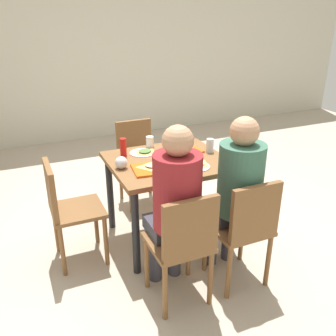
{
  "coord_description": "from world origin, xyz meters",
  "views": [
    {
      "loc": [
        -1.15,
        -2.61,
        1.9
      ],
      "look_at": [
        0.0,
        0.0,
        0.68
      ],
      "focal_mm": 39.0,
      "sensor_mm": 36.0,
      "label": 1
    }
  ],
  "objects_px": {
    "tray_red_far": "(180,151)",
    "paper_plate_center": "(142,153)",
    "condiment_bottle": "(123,147)",
    "soda_can": "(210,146)",
    "chair_far_side": "(137,155)",
    "person_in_red": "(175,199)",
    "pizza_slice_a": "(155,166)",
    "chair_near_left": "(183,242)",
    "paper_plate_near_edge": "(196,166)",
    "pizza_slice_c": "(145,151)",
    "tray_red_near": "(156,168)",
    "plastic_cup_b": "(190,169)",
    "pizza_slice_b": "(182,150)",
    "main_table": "(168,172)",
    "chair_near_right": "(245,226)",
    "plastic_cup_a": "(150,142)",
    "person_in_brown_jacket": "(237,186)",
    "foil_bundle": "(121,163)",
    "chair_left_end": "(66,206)",
    "pizza_slice_d": "(197,164)"
  },
  "relations": [
    {
      "from": "person_in_brown_jacket",
      "to": "pizza_slice_b",
      "type": "bearing_deg",
      "value": 94.98
    },
    {
      "from": "chair_near_right",
      "to": "pizza_slice_b",
      "type": "xyz_separation_m",
      "value": [
        -0.07,
        0.91,
        0.27
      ]
    },
    {
      "from": "person_in_brown_jacket",
      "to": "foil_bundle",
      "type": "xyz_separation_m",
      "value": [
        -0.66,
        0.65,
        0.05
      ]
    },
    {
      "from": "person_in_red",
      "to": "person_in_brown_jacket",
      "type": "distance_m",
      "value": 0.49
    },
    {
      "from": "tray_red_far",
      "to": "pizza_slice_b",
      "type": "distance_m",
      "value": 0.03
    },
    {
      "from": "tray_red_near",
      "to": "paper_plate_near_edge",
      "type": "distance_m",
      "value": 0.33
    },
    {
      "from": "tray_red_near",
      "to": "paper_plate_center",
      "type": "distance_m",
      "value": 0.38
    },
    {
      "from": "chair_far_side",
      "to": "person_in_red",
      "type": "height_order",
      "value": "person_in_red"
    },
    {
      "from": "chair_near_left",
      "to": "pizza_slice_b",
      "type": "relative_size",
      "value": 3.49
    },
    {
      "from": "pizza_slice_d",
      "to": "plastic_cup_b",
      "type": "height_order",
      "value": "plastic_cup_b"
    },
    {
      "from": "chair_near_left",
      "to": "pizza_slice_d",
      "type": "relative_size",
      "value": 3.64
    },
    {
      "from": "chair_left_end",
      "to": "soda_can",
      "type": "bearing_deg",
      "value": 0.95
    },
    {
      "from": "chair_far_side",
      "to": "foil_bundle",
      "type": "height_order",
      "value": "chair_far_side"
    },
    {
      "from": "chair_far_side",
      "to": "pizza_slice_b",
      "type": "relative_size",
      "value": 3.49
    },
    {
      "from": "chair_far_side",
      "to": "foil_bundle",
      "type": "relative_size",
      "value": 8.7
    },
    {
      "from": "tray_red_near",
      "to": "chair_far_side",
      "type": "bearing_deg",
      "value": 79.89
    },
    {
      "from": "paper_plate_center",
      "to": "pizza_slice_b",
      "type": "relative_size",
      "value": 0.88
    },
    {
      "from": "paper_plate_center",
      "to": "condiment_bottle",
      "type": "relative_size",
      "value": 1.38
    },
    {
      "from": "main_table",
      "to": "soda_can",
      "type": "height_order",
      "value": "soda_can"
    },
    {
      "from": "plastic_cup_a",
      "to": "foil_bundle",
      "type": "relative_size",
      "value": 1.0
    },
    {
      "from": "paper_plate_center",
      "to": "condiment_bottle",
      "type": "height_order",
      "value": "condiment_bottle"
    },
    {
      "from": "tray_red_far",
      "to": "tray_red_near",
      "type": "bearing_deg",
      "value": -141.05
    },
    {
      "from": "tray_red_near",
      "to": "soda_can",
      "type": "relative_size",
      "value": 2.95
    },
    {
      "from": "person_in_red",
      "to": "plastic_cup_a",
      "type": "height_order",
      "value": "person_in_red"
    },
    {
      "from": "pizza_slice_a",
      "to": "condiment_bottle",
      "type": "distance_m",
      "value": 0.39
    },
    {
      "from": "condiment_bottle",
      "to": "soda_can",
      "type": "bearing_deg",
      "value": -16.18
    },
    {
      "from": "tray_red_far",
      "to": "chair_left_end",
      "type": "bearing_deg",
      "value": -173.03
    },
    {
      "from": "person_in_red",
      "to": "soda_can",
      "type": "xyz_separation_m",
      "value": [
        0.66,
        0.69,
        0.06
      ]
    },
    {
      "from": "pizza_slice_c",
      "to": "plastic_cup_b",
      "type": "relative_size",
      "value": 2.26
    },
    {
      "from": "pizza_slice_a",
      "to": "plastic_cup_a",
      "type": "bearing_deg",
      "value": 73.05
    },
    {
      "from": "paper_plate_near_edge",
      "to": "pizza_slice_b",
      "type": "relative_size",
      "value": 0.88
    },
    {
      "from": "chair_near_right",
      "to": "paper_plate_near_edge",
      "type": "bearing_deg",
      "value": 99.63
    },
    {
      "from": "chair_near_left",
      "to": "soda_can",
      "type": "bearing_deg",
      "value": 51.57
    },
    {
      "from": "main_table",
      "to": "chair_near_right",
      "type": "xyz_separation_m",
      "value": [
        0.24,
        -0.81,
        -0.14
      ]
    },
    {
      "from": "person_in_red",
      "to": "soda_can",
      "type": "bearing_deg",
      "value": 46.31
    },
    {
      "from": "foil_bundle",
      "to": "chair_far_side",
      "type": "bearing_deg",
      "value": 63.46
    },
    {
      "from": "chair_far_side",
      "to": "person_in_red",
      "type": "xyz_separation_m",
      "value": [
        -0.24,
        -1.47,
        0.25
      ]
    },
    {
      "from": "paper_plate_center",
      "to": "pizza_slice_c",
      "type": "height_order",
      "value": "pizza_slice_c"
    },
    {
      "from": "chair_left_end",
      "to": "pizza_slice_b",
      "type": "distance_m",
      "value": 1.09
    },
    {
      "from": "chair_near_left",
      "to": "paper_plate_near_edge",
      "type": "xyz_separation_m",
      "value": [
        0.39,
        0.57,
        0.25
      ]
    },
    {
      "from": "tray_red_near",
      "to": "plastic_cup_b",
      "type": "relative_size",
      "value": 3.6
    },
    {
      "from": "paper_plate_center",
      "to": "pizza_slice_a",
      "type": "distance_m",
      "value": 0.36
    },
    {
      "from": "paper_plate_near_edge",
      "to": "foil_bundle",
      "type": "relative_size",
      "value": 2.2
    },
    {
      "from": "tray_red_far",
      "to": "paper_plate_center",
      "type": "relative_size",
      "value": 1.64
    },
    {
      "from": "chair_left_end",
      "to": "plastic_cup_b",
      "type": "bearing_deg",
      "value": -21.94
    },
    {
      "from": "chair_left_end",
      "to": "person_in_red",
      "type": "distance_m",
      "value": 0.95
    },
    {
      "from": "person_in_brown_jacket",
      "to": "paper_plate_near_edge",
      "type": "height_order",
      "value": "person_in_brown_jacket"
    },
    {
      "from": "chair_near_right",
      "to": "pizza_slice_c",
      "type": "height_order",
      "value": "chair_near_right"
    },
    {
      "from": "tray_red_far",
      "to": "soda_can",
      "type": "bearing_deg",
      "value": -23.52
    },
    {
      "from": "main_table",
      "to": "pizza_slice_d",
      "type": "xyz_separation_m",
      "value": [
        0.17,
        -0.21,
        0.13
      ]
    }
  ]
}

